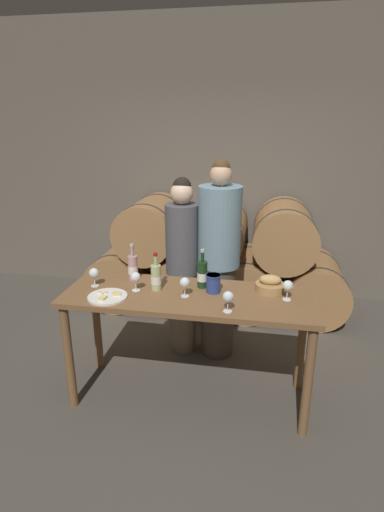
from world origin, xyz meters
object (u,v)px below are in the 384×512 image
object	(u,v)px
person_right	(219,262)
wine_glass_far_right	(288,286)
wine_glass_center	(185,283)
wine_glass_right	(228,297)
blue_crock	(213,283)
wine_bottle_red	(202,274)
cheese_plate	(108,296)
wine_glass_left	(136,277)
person_left	(182,266)
wine_bottle_white	(156,277)
wine_bottle_rose	(133,267)
tasting_table	(189,309)
wine_glass_far_left	(94,273)
bread_basket	(270,285)

from	to	relation	value
person_right	wine_glass_far_right	bearing A→B (deg)	-49.26
person_right	wine_glass_center	xyz separation A→B (m)	(-0.16, -0.72, 0.09)
wine_glass_center	wine_glass_right	xyz separation A→B (m)	(0.32, -0.18, 0.00)
blue_crock	wine_bottle_red	bearing A→B (deg)	140.39
person_right	cheese_plate	xyz separation A→B (m)	(-0.70, -0.83, -0.01)
wine_glass_far_right	wine_glass_left	bearing A→B (deg)	-178.18
person_left	wine_glass_right	distance (m)	1.03
wine_bottle_white	wine_bottle_rose	bearing A→B (deg)	145.03
tasting_table	wine_glass_center	distance (m)	0.23
tasting_table	wine_glass_right	size ratio (longest dim) A/B	12.63
person_right	wine_glass_center	bearing A→B (deg)	-102.77
wine_glass_left	wine_bottle_white	bearing A→B (deg)	16.27
wine_glass_far_left	wine_glass_left	xyz separation A→B (m)	(0.33, -0.02, 0.00)
wine_bottle_red	cheese_plate	size ratio (longest dim) A/B	1.07
wine_glass_left	wine_glass_right	size ratio (longest dim) A/B	1.00
wine_bottle_rose	wine_glass_far_right	size ratio (longest dim) A/B	2.02
person_left	bread_basket	bearing A→B (deg)	-33.76
bread_basket	cheese_plate	distance (m)	1.18
person_left	wine_bottle_rose	world-z (taller)	person_left
person_left	wine_bottle_red	xyz separation A→B (m)	(0.26, -0.53, 0.14)
cheese_plate	wine_glass_far_right	world-z (taller)	wine_glass_far_right
blue_crock	wine_glass_center	distance (m)	0.22
bread_basket	wine_glass_far_left	size ratio (longest dim) A/B	1.47
wine_bottle_white	wine_glass_right	bearing A→B (deg)	-25.25
person_right	blue_crock	xyz separation A→B (m)	(0.03, -0.61, 0.06)
wine_glass_far_left	wine_glass_right	bearing A→B (deg)	-13.25
person_left	wine_glass_far_right	xyz separation A→B (m)	(0.88, -0.64, 0.14)
wine_glass_left	wine_glass_far_right	bearing A→B (deg)	1.82
wine_bottle_red	wine_bottle_white	bearing A→B (deg)	-161.77
wine_glass_far_right	bread_basket	bearing A→B (deg)	131.38
wine_glass_center	wine_bottle_red	bearing A→B (deg)	62.75
wine_glass_far_left	wine_glass_right	distance (m)	1.06
person_left	wine_glass_center	xyz separation A→B (m)	(0.16, -0.72, 0.14)
person_left	wine_glass_center	bearing A→B (deg)	-77.08
person_left	wine_glass_far_right	world-z (taller)	person_left
tasting_table	blue_crock	size ratio (longest dim) A/B	13.39
tasting_table	person_right	distance (m)	0.70
wine_glass_right	wine_bottle_white	bearing A→B (deg)	154.75
wine_bottle_red	bread_basket	bearing A→B (deg)	2.10
wine_glass_center	wine_glass_right	world-z (taller)	same
wine_bottle_white	wine_glass_left	xyz separation A→B (m)	(-0.14, -0.04, 0.00)
tasting_table	wine_bottle_rose	distance (m)	0.57
person_left	wine_bottle_rose	distance (m)	0.58
person_right	wine_glass_left	xyz separation A→B (m)	(-0.54, -0.68, 0.09)
tasting_table	wine_glass_left	xyz separation A→B (m)	(-0.40, -0.01, 0.23)
tasting_table	person_left	xyz separation A→B (m)	(-0.19, 0.67, 0.08)
person_left	wine_glass_right	world-z (taller)	person_left
person_left	wine_glass_far_left	size ratio (longest dim) A/B	11.26
blue_crock	tasting_table	bearing A→B (deg)	-158.13
bread_basket	wine_glass_far_left	bearing A→B (deg)	-173.66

